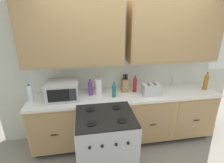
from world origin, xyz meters
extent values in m
plane|color=gray|center=(0.00, 0.00, 0.00)|extent=(8.00, 8.00, 0.00)
cube|color=silver|center=(0.00, 0.62, 1.26)|extent=(4.28, 0.05, 2.51)
cube|color=silver|center=(0.00, 0.60, 1.11)|extent=(3.08, 0.01, 0.40)
cube|color=tan|center=(-0.79, 0.43, 1.88)|extent=(1.49, 0.34, 0.95)
cube|color=#A58052|center=(-0.79, 0.26, 1.88)|extent=(1.46, 0.01, 0.89)
cube|color=tan|center=(0.79, 0.43, 1.88)|extent=(1.49, 0.34, 0.95)
cube|color=#A58052|center=(0.79, 0.26, 1.88)|extent=(1.46, 0.01, 0.89)
cube|color=white|center=(1.89, 0.60, 1.61)|extent=(0.44, 0.01, 0.90)
cube|color=black|center=(0.00, 0.33, 0.05)|extent=(3.02, 0.48, 0.10)
cube|color=tan|center=(0.00, 0.30, 0.48)|extent=(3.08, 0.60, 0.77)
cube|color=#A88354|center=(-1.15, 0.00, 0.48)|extent=(0.71, 0.01, 0.71)
cube|color=black|center=(-1.15, -0.02, 0.48)|extent=(0.10, 0.01, 0.01)
cube|color=#A88354|center=(-0.38, 0.00, 0.48)|extent=(0.71, 0.01, 0.71)
cube|color=black|center=(-0.38, -0.02, 0.48)|extent=(0.10, 0.01, 0.01)
cube|color=#A88354|center=(0.38, 0.00, 0.48)|extent=(0.71, 0.01, 0.71)
cube|color=black|center=(0.38, -0.02, 0.48)|extent=(0.10, 0.01, 0.01)
cube|color=#A88354|center=(1.15, 0.00, 0.48)|extent=(0.71, 0.01, 0.71)
cube|color=black|center=(1.15, -0.02, 0.48)|extent=(0.10, 0.01, 0.01)
cube|color=white|center=(0.00, 0.30, 0.89)|extent=(3.11, 0.63, 0.04)
cube|color=#A8AAAF|center=(0.91, 0.33, 0.89)|extent=(0.56, 0.38, 0.02)
cube|color=#B7B7BC|center=(-0.43, -0.33, 0.46)|extent=(0.76, 0.66, 0.92)
cube|color=black|center=(-0.43, -0.33, 0.93)|extent=(0.74, 0.65, 0.02)
cylinder|color=black|center=(-0.61, -0.49, 0.94)|extent=(0.12, 0.12, 0.01)
cylinder|color=black|center=(-0.25, -0.49, 0.94)|extent=(0.12, 0.12, 0.01)
cylinder|color=black|center=(-0.61, -0.17, 0.94)|extent=(0.12, 0.12, 0.01)
cylinder|color=black|center=(-0.25, -0.17, 0.94)|extent=(0.12, 0.12, 0.01)
cylinder|color=black|center=(-0.65, -0.67, 0.75)|extent=(0.03, 0.02, 0.03)
cylinder|color=black|center=(-0.51, -0.67, 0.75)|extent=(0.03, 0.02, 0.03)
cylinder|color=black|center=(-0.35, -0.67, 0.75)|extent=(0.03, 0.02, 0.03)
cylinder|color=black|center=(-0.21, -0.67, 0.75)|extent=(0.03, 0.02, 0.03)
cube|color=#B7B7BC|center=(-1.01, 0.30, 1.05)|extent=(0.48, 0.36, 0.28)
cube|color=black|center=(-1.05, 0.12, 1.05)|extent=(0.31, 0.01, 0.19)
cube|color=#28282D|center=(-0.84, 0.12, 1.05)|extent=(0.10, 0.01, 0.19)
cube|color=#B7B7BC|center=(0.39, 0.20, 1.00)|extent=(0.28, 0.18, 0.19)
cube|color=black|center=(0.34, 0.20, 1.09)|extent=(0.02, 0.13, 0.01)
cube|color=black|center=(0.44, 0.20, 1.09)|extent=(0.02, 0.13, 0.01)
cube|color=#9C794E|center=(0.01, 0.42, 1.02)|extent=(0.11, 0.14, 0.22)
cylinder|color=black|center=(-0.02, 0.41, 1.17)|extent=(0.02, 0.02, 0.09)
cylinder|color=black|center=(0.00, 0.41, 1.17)|extent=(0.02, 0.02, 0.09)
cylinder|color=black|center=(0.02, 0.41, 1.17)|extent=(0.02, 0.02, 0.09)
cylinder|color=black|center=(0.04, 0.41, 1.17)|extent=(0.02, 0.02, 0.09)
cylinder|color=#B2B5BA|center=(0.91, 0.51, 1.01)|extent=(0.02, 0.02, 0.20)
cylinder|color=white|center=(-0.44, 0.40, 1.04)|extent=(0.12, 0.12, 0.26)
cylinder|color=#663384|center=(-0.58, 0.37, 1.02)|extent=(0.07, 0.07, 0.21)
cone|color=#663384|center=(-0.58, 0.37, 1.15)|extent=(0.07, 0.07, 0.05)
cylinder|color=black|center=(-0.58, 0.37, 1.17)|extent=(0.03, 0.03, 0.02)
cylinder|color=#1E707A|center=(-0.22, 0.23, 1.01)|extent=(0.06, 0.06, 0.20)
cone|color=#1E707A|center=(-0.22, 0.23, 1.14)|extent=(0.06, 0.06, 0.05)
cylinder|color=black|center=(-0.22, 0.23, 1.15)|extent=(0.02, 0.02, 0.02)
cylinder|color=maroon|center=(0.16, 0.37, 1.02)|extent=(0.06, 0.06, 0.23)
cone|color=maroon|center=(0.16, 0.37, 1.17)|extent=(0.06, 0.06, 0.06)
cylinder|color=black|center=(0.16, 0.37, 1.19)|extent=(0.02, 0.02, 0.02)
cylinder|color=#9E6619|center=(1.41, 0.27, 1.03)|extent=(0.07, 0.07, 0.25)
cone|color=#9E6619|center=(1.41, 0.27, 1.19)|extent=(0.07, 0.07, 0.06)
cylinder|color=black|center=(1.41, 0.27, 1.21)|extent=(0.03, 0.03, 0.02)
cylinder|color=silver|center=(-1.47, 0.28, 1.02)|extent=(0.07, 0.07, 0.22)
cone|color=silver|center=(-1.47, 0.28, 1.16)|extent=(0.06, 0.06, 0.06)
cylinder|color=black|center=(-1.47, 0.28, 1.18)|extent=(0.02, 0.02, 0.02)
camera|label=1|loc=(-0.65, -2.20, 2.13)|focal=27.55mm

